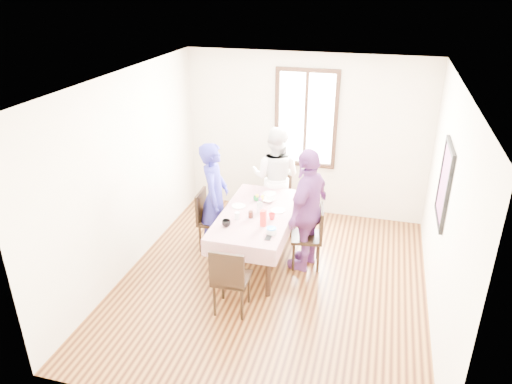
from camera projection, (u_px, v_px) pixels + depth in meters
The scene contains 30 objects.
ground at pixel (272, 282), 6.41m from camera, with size 4.50×4.50×0.00m, color black.
back_wall at pixel (305, 136), 7.82m from camera, with size 4.00×4.00×0.00m, color beige.
right_wall at pixel (446, 210), 5.37m from camera, with size 4.50×4.50×0.00m, color beige.
window_frame at pixel (306, 119), 7.68m from camera, with size 1.02×0.06×1.62m, color black.
window_pane at pixel (306, 119), 7.69m from camera, with size 0.90×0.02×1.50m, color white.
art_poster at pixel (445, 184), 5.56m from camera, with size 0.04×0.76×0.96m, color red.
dining_table at pixel (257, 237), 6.77m from camera, with size 0.84×1.69×0.75m, color black.
tablecloth at pixel (257, 213), 6.61m from camera, with size 0.96×1.81×0.01m, color #5F0918.
chair_left at pixel (214, 221), 7.04m from camera, with size 0.42×0.42×0.91m, color black.
chair_right at pixel (307, 237), 6.61m from camera, with size 0.42×0.42×0.91m, color black.
chair_far at pixel (276, 198), 7.75m from camera, with size 0.42×0.42×0.91m, color black.
chair_near at pixel (232, 278), 5.72m from camera, with size 0.42×0.42×0.91m, color black.
person_left at pixel (214, 198), 6.88m from camera, with size 0.61×0.40×1.67m, color navy.
person_far at pixel (276, 177), 7.58m from camera, with size 0.81×0.63×1.66m, color white.
person_right at pixel (307, 210), 6.44m from camera, with size 1.02×0.43×1.75m, color #663070.
mug_black at pixel (226, 223), 6.23m from camera, with size 0.12×0.12×0.09m, color black.
mug_flag at pixel (272, 216), 6.41m from camera, with size 0.09×0.09×0.09m, color red.
mug_green at pixel (256, 199), 6.94m from camera, with size 0.09×0.09×0.07m, color #0C7226.
serving_bowl at pixel (268, 200), 6.92m from camera, with size 0.18×0.18×0.05m, color white.
juice_carton at pixel (263, 218), 6.22m from camera, with size 0.07×0.07×0.22m, color red.
butter_tub at pixel (271, 231), 6.06m from camera, with size 0.14×0.14×0.07m, color white.
jam_jar at pixel (251, 215), 6.45m from camera, with size 0.07×0.07×0.09m, color black.
drinking_glass at pixel (237, 216), 6.42m from camera, with size 0.07×0.07×0.10m, color silver.
smartphone at pixel (268, 238), 5.97m from camera, with size 0.07×0.14×0.01m, color black.
flower_vase at pixel (260, 207), 6.59m from camera, with size 0.08×0.08×0.15m, color silver.
plate_left at pixel (239, 206), 6.79m from camera, with size 0.20×0.20×0.01m, color white.
plate_right at pixel (278, 210), 6.66m from camera, with size 0.20×0.20×0.01m, color white.
plate_far at pixel (269, 194), 7.17m from camera, with size 0.20×0.20×0.01m, color white.
butter_lid at pixel (271, 228), 6.05m from camera, with size 0.12×0.12×0.01m, color blue.
flower_bunch at pixel (260, 199), 6.53m from camera, with size 0.09×0.09×0.10m, color yellow, non-canonical shape.
Camera 1 is at (1.19, -5.19, 3.78)m, focal length 33.41 mm.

